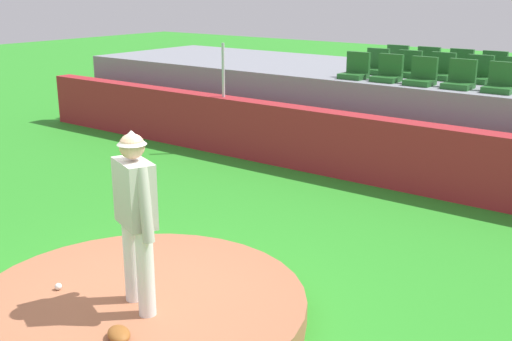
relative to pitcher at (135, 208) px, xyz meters
name	(u,v)px	position (x,y,z in m)	size (l,w,h in m)	color
ground_plane	(139,318)	(-0.17, 0.11, -1.29)	(60.00, 60.00, 0.00)	#2A8C24
pitchers_mound	(138,308)	(-0.17, 0.11, -1.17)	(3.51, 3.51, 0.24)	#A16142
pitcher	(135,208)	(0.00, 0.00, 0.00)	(0.78, 0.43, 1.82)	white
baseball	(58,286)	(-0.97, -0.28, -1.02)	(0.07, 0.07, 0.07)	white
fielding_glove	(119,334)	(0.30, -0.54, -1.00)	(0.30, 0.20, 0.11)	brown
brick_barrier	(388,153)	(-0.17, 5.87, -0.71)	(17.99, 0.40, 1.16)	#A1252B
fence_post_left	(223,70)	(-3.86, 5.87, 0.41)	(0.06, 0.06, 1.08)	silver
bleacher_platform	(446,116)	(-0.17, 8.46, -0.49)	(17.31, 3.75, 1.60)	gray
stadium_chair_0	(355,70)	(-1.55, 7.10, 0.46)	(0.48, 0.44, 0.50)	#225D24
stadium_chair_1	(388,73)	(-0.87, 7.14, 0.46)	(0.48, 0.44, 0.50)	#225D24
stadium_chair_2	(422,76)	(-0.19, 7.10, 0.46)	(0.48, 0.44, 0.50)	#225D24
stadium_chair_3	(460,79)	(0.51, 7.14, 0.46)	(0.48, 0.44, 0.50)	#225D24
stadium_chair_4	(501,83)	(1.21, 7.14, 0.46)	(0.48, 0.44, 0.50)	#225D24
stadium_chair_5	(376,66)	(-1.56, 7.98, 0.46)	(0.48, 0.44, 0.50)	#225D24
stadium_chair_6	(408,68)	(-0.87, 8.00, 0.46)	(0.48, 0.44, 0.50)	#225D24
stadium_chair_7	(441,71)	(-0.20, 8.03, 0.46)	(0.48, 0.44, 0.50)	#225D24
stadium_chair_8	(478,74)	(0.52, 8.00, 0.46)	(0.48, 0.44, 0.50)	#225D24
stadium_chair_10	(395,62)	(-1.56, 8.90, 0.46)	(0.48, 0.44, 0.50)	#225D24
stadium_chair_11	(426,64)	(-0.87, 8.92, 0.46)	(0.48, 0.44, 0.50)	#225D24
stadium_chair_12	(459,66)	(-0.16, 8.90, 0.46)	(0.48, 0.44, 0.50)	#225D24
stadium_chair_13	(492,69)	(0.51, 8.88, 0.46)	(0.48, 0.44, 0.50)	#225D24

